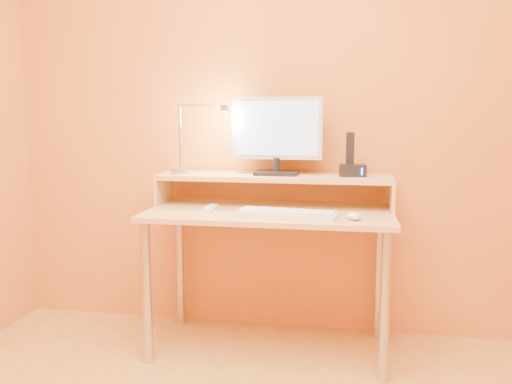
% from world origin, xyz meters
% --- Properties ---
extents(wall_back, '(3.00, 0.04, 2.50)m').
position_xyz_m(wall_back, '(0.00, 1.50, 1.25)').
color(wall_back, orange).
rests_on(wall_back, floor).
extents(desk_leg_fl, '(0.04, 0.04, 0.69)m').
position_xyz_m(desk_leg_fl, '(-0.55, 0.93, 0.35)').
color(desk_leg_fl, '#B5B5B7').
rests_on(desk_leg_fl, floor).
extents(desk_leg_fr, '(0.04, 0.04, 0.69)m').
position_xyz_m(desk_leg_fr, '(0.55, 0.93, 0.35)').
color(desk_leg_fr, '#B5B5B7').
rests_on(desk_leg_fr, floor).
extents(desk_leg_bl, '(0.04, 0.04, 0.69)m').
position_xyz_m(desk_leg_bl, '(-0.55, 1.43, 0.35)').
color(desk_leg_bl, '#B5B5B7').
rests_on(desk_leg_bl, floor).
extents(desk_leg_br, '(0.04, 0.04, 0.69)m').
position_xyz_m(desk_leg_br, '(0.55, 1.43, 0.35)').
color(desk_leg_br, '#B5B5B7').
rests_on(desk_leg_br, floor).
extents(desk_lower, '(1.20, 0.60, 0.02)m').
position_xyz_m(desk_lower, '(0.00, 1.18, 0.71)').
color(desk_lower, '#EAB36B').
rests_on(desk_lower, floor).
extents(shelf_riser_left, '(0.02, 0.30, 0.14)m').
position_xyz_m(shelf_riser_left, '(-0.59, 1.33, 0.79)').
color(shelf_riser_left, '#EAB36B').
rests_on(shelf_riser_left, desk_lower).
extents(shelf_riser_right, '(0.02, 0.30, 0.14)m').
position_xyz_m(shelf_riser_right, '(0.59, 1.33, 0.79)').
color(shelf_riser_right, '#EAB36B').
rests_on(shelf_riser_right, desk_lower).
extents(desk_shelf, '(1.20, 0.30, 0.02)m').
position_xyz_m(desk_shelf, '(0.00, 1.33, 0.87)').
color(desk_shelf, '#EAB36B').
rests_on(desk_shelf, desk_lower).
extents(monitor_foot, '(0.22, 0.16, 0.02)m').
position_xyz_m(monitor_foot, '(0.01, 1.33, 0.89)').
color(monitor_foot, black).
rests_on(monitor_foot, desk_shelf).
extents(monitor_neck, '(0.04, 0.04, 0.07)m').
position_xyz_m(monitor_neck, '(0.01, 1.33, 0.93)').
color(monitor_neck, black).
rests_on(monitor_neck, monitor_foot).
extents(monitor_panel, '(0.47, 0.04, 0.32)m').
position_xyz_m(monitor_panel, '(0.01, 1.34, 1.12)').
color(monitor_panel, silver).
rests_on(monitor_panel, monitor_neck).
extents(monitor_back, '(0.42, 0.02, 0.27)m').
position_xyz_m(monitor_back, '(0.01, 1.36, 1.12)').
color(monitor_back, black).
rests_on(monitor_back, monitor_panel).
extents(monitor_screen, '(0.42, 0.01, 0.27)m').
position_xyz_m(monitor_screen, '(0.01, 1.32, 1.12)').
color(monitor_screen, '#A2BEFC').
rests_on(monitor_screen, monitor_panel).
extents(lamp_base, '(0.10, 0.10, 0.02)m').
position_xyz_m(lamp_base, '(-0.49, 1.30, 0.89)').
color(lamp_base, '#B5B5B7').
rests_on(lamp_base, desk_shelf).
extents(lamp_post, '(0.01, 0.01, 0.33)m').
position_xyz_m(lamp_post, '(-0.49, 1.30, 1.07)').
color(lamp_post, '#B5B5B7').
rests_on(lamp_post, lamp_base).
extents(lamp_arm, '(0.24, 0.01, 0.01)m').
position_xyz_m(lamp_arm, '(-0.37, 1.30, 1.24)').
color(lamp_arm, '#B5B5B7').
rests_on(lamp_arm, lamp_post).
extents(lamp_head, '(0.04, 0.04, 0.03)m').
position_xyz_m(lamp_head, '(-0.25, 1.30, 1.22)').
color(lamp_head, '#B5B5B7').
rests_on(lamp_head, lamp_arm).
extents(lamp_bulb, '(0.03, 0.03, 0.00)m').
position_xyz_m(lamp_bulb, '(-0.25, 1.30, 1.20)').
color(lamp_bulb, '#FFEAC6').
rests_on(lamp_bulb, lamp_head).
extents(phone_dock, '(0.14, 0.11, 0.06)m').
position_xyz_m(phone_dock, '(0.40, 1.33, 0.91)').
color(phone_dock, black).
rests_on(phone_dock, desk_shelf).
extents(phone_handset, '(0.04, 0.03, 0.16)m').
position_xyz_m(phone_handset, '(0.38, 1.33, 1.02)').
color(phone_handset, black).
rests_on(phone_handset, phone_dock).
extents(phone_led, '(0.01, 0.00, 0.04)m').
position_xyz_m(phone_led, '(0.44, 1.28, 0.91)').
color(phone_led, '#1A54FC').
rests_on(phone_led, phone_dock).
extents(keyboard, '(0.47, 0.20, 0.02)m').
position_xyz_m(keyboard, '(0.10, 1.02, 0.73)').
color(keyboard, silver).
rests_on(keyboard, desk_lower).
extents(mouse, '(0.08, 0.11, 0.03)m').
position_xyz_m(mouse, '(0.41, 1.02, 0.74)').
color(mouse, white).
rests_on(mouse, desk_lower).
extents(remote_control, '(0.05, 0.17, 0.02)m').
position_xyz_m(remote_control, '(-0.29, 1.11, 0.73)').
color(remote_control, silver).
rests_on(remote_control, desk_lower).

